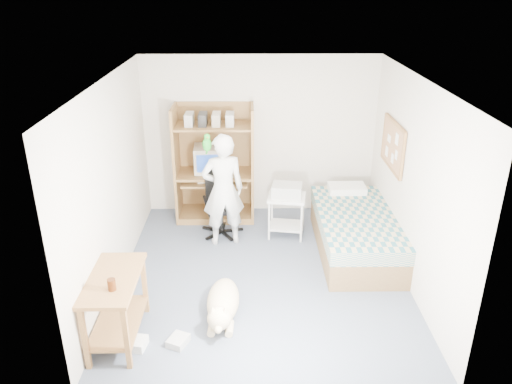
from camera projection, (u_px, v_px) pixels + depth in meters
floor at (263, 274)px, 6.45m from camera, size 4.00×4.00×0.00m
wall_back at (260, 136)px, 7.79m from camera, size 3.60×0.02×2.50m
wall_right at (413, 185)px, 5.97m from camera, size 0.02×4.00×2.50m
wall_left at (112, 186)px, 5.93m from camera, size 0.02×4.00×2.50m
ceiling at (264, 80)px, 5.45m from camera, size 3.60×4.00×0.02m
computer_hutch at (215, 168)px, 7.71m from camera, size 1.20×0.63×1.80m
bed at (355, 232)px, 6.91m from camera, size 1.02×2.02×0.66m
side_desk at (116, 299)px, 5.13m from camera, size 0.50×1.00×0.75m
corkboard at (393, 145)px, 6.72m from camera, size 0.04×0.94×0.66m
office_chair at (221, 211)px, 7.38m from camera, size 0.55×0.55×0.98m
person at (223, 190)px, 6.92m from camera, size 0.66×0.51×1.63m
parrot at (207, 143)px, 6.66m from camera, size 0.12×0.21×0.33m
dog at (223, 303)px, 5.58m from camera, size 0.40×1.13×0.42m
printer_cart at (286, 209)px, 7.27m from camera, size 0.59×0.50×0.63m
printer at (287, 190)px, 7.14m from camera, size 0.46×0.38×0.18m
crt_monitor at (208, 159)px, 7.66m from camera, size 0.44×0.47×0.40m
keyboard at (213, 181)px, 7.62m from camera, size 0.45×0.16×0.03m
pencil_cup at (235, 170)px, 7.63m from camera, size 0.08×0.08×0.12m
drink_glass at (112, 285)px, 4.81m from camera, size 0.08×0.08×0.12m
floor_box_a at (134, 343)px, 5.17m from camera, size 0.28×0.24×0.10m
floor_box_b at (178, 341)px, 5.22m from camera, size 0.25×0.27×0.08m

